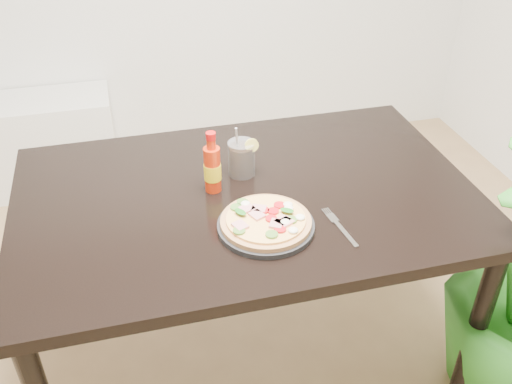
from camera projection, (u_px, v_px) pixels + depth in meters
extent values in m
cube|color=black|center=(246.00, 198.00, 1.76)|extent=(1.40, 0.90, 0.04)
cylinder|color=black|center=(475.00, 335.00, 1.79)|extent=(0.06, 0.06, 0.71)
cylinder|color=black|center=(58.00, 246.00, 2.15)|extent=(0.06, 0.06, 0.71)
cylinder|color=black|center=(372.00, 198.00, 2.41)|extent=(0.06, 0.06, 0.71)
cylinder|color=black|center=(266.00, 226.00, 1.59)|extent=(0.27, 0.27, 0.02)
cylinder|color=tan|center=(266.00, 222.00, 1.58)|extent=(0.25, 0.25, 0.01)
cylinder|color=#FABB6C|center=(266.00, 219.00, 1.58)|extent=(0.22, 0.22, 0.01)
cube|color=#D58588|center=(276.00, 224.00, 1.55)|extent=(0.05, 0.05, 0.01)
cube|color=#D58588|center=(247.00, 209.00, 1.61)|extent=(0.05, 0.05, 0.01)
cube|color=#D58588|center=(240.00, 226.00, 1.54)|extent=(0.05, 0.05, 0.01)
cube|color=#D58588|center=(257.00, 215.00, 1.58)|extent=(0.05, 0.05, 0.01)
cube|color=#D58588|center=(286.00, 222.00, 1.55)|extent=(0.05, 0.05, 0.01)
cube|color=#D58588|center=(259.00, 209.00, 1.60)|extent=(0.05, 0.05, 0.01)
cube|color=#D58588|center=(283.00, 221.00, 1.56)|extent=(0.05, 0.05, 0.01)
cylinder|color=red|center=(273.00, 211.00, 1.60)|extent=(0.03, 0.03, 0.01)
cylinder|color=red|center=(264.00, 210.00, 1.60)|extent=(0.03, 0.03, 0.01)
cylinder|color=red|center=(247.00, 209.00, 1.61)|extent=(0.03, 0.03, 0.01)
cylinder|color=red|center=(280.00, 229.00, 1.53)|extent=(0.03, 0.03, 0.01)
cylinder|color=red|center=(279.00, 205.00, 1.62)|extent=(0.03, 0.03, 0.01)
cylinder|color=red|center=(271.00, 219.00, 1.57)|extent=(0.03, 0.03, 0.01)
cylinder|color=#497B29|center=(243.00, 202.00, 1.63)|extent=(0.03, 0.03, 0.01)
cylinder|color=#497B29|center=(239.00, 231.00, 1.52)|extent=(0.03, 0.03, 0.01)
cylinder|color=#497B29|center=(272.00, 234.00, 1.51)|extent=(0.03, 0.03, 0.01)
cylinder|color=#497B29|center=(291.00, 220.00, 1.56)|extent=(0.03, 0.03, 0.01)
cylinder|color=#497B29|center=(236.00, 207.00, 1.61)|extent=(0.03, 0.03, 0.01)
ellipsoid|color=white|center=(245.00, 204.00, 1.62)|extent=(0.03, 0.03, 0.01)
ellipsoid|color=white|center=(300.00, 217.00, 1.57)|extent=(0.03, 0.03, 0.01)
ellipsoid|color=white|center=(293.00, 230.00, 1.52)|extent=(0.03, 0.03, 0.01)
ellipsoid|color=white|center=(289.00, 208.00, 1.61)|extent=(0.03, 0.03, 0.01)
ellipsoid|color=white|center=(285.00, 222.00, 1.55)|extent=(0.03, 0.03, 0.01)
ellipsoid|color=white|center=(288.00, 205.00, 1.62)|extent=(0.03, 0.03, 0.01)
ellipsoid|color=#1B6B19|center=(240.00, 212.00, 1.58)|extent=(0.04, 0.05, 0.00)
ellipsoid|color=#1B6B19|center=(287.00, 210.00, 1.59)|extent=(0.05, 0.04, 0.00)
cylinder|color=red|center=(212.00, 170.00, 1.71)|extent=(0.06, 0.06, 0.15)
cylinder|color=yellow|center=(213.00, 172.00, 1.72)|extent=(0.05, 0.05, 0.05)
cylinder|color=red|center=(211.00, 144.00, 1.66)|extent=(0.03, 0.03, 0.03)
cylinder|color=red|center=(211.00, 136.00, 1.65)|extent=(0.03, 0.03, 0.02)
cylinder|color=black|center=(242.00, 160.00, 1.81)|extent=(0.08, 0.08, 0.10)
cylinder|color=silver|center=(242.00, 158.00, 1.80)|extent=(0.09, 0.09, 0.11)
cylinder|color=#F2E059|center=(252.00, 145.00, 1.76)|extent=(0.04, 0.01, 0.04)
cylinder|color=#B2B2B7|center=(238.00, 148.00, 1.79)|extent=(0.03, 0.06, 0.17)
cube|color=silver|center=(346.00, 234.00, 1.57)|extent=(0.03, 0.12, 0.00)
cube|color=silver|center=(332.00, 218.00, 1.63)|extent=(0.03, 0.04, 0.00)
cube|color=silver|center=(324.00, 212.00, 1.65)|extent=(0.01, 0.03, 0.00)
cube|color=silver|center=(326.00, 212.00, 1.66)|extent=(0.01, 0.03, 0.00)
cube|color=silver|center=(328.00, 211.00, 1.66)|extent=(0.01, 0.03, 0.00)
cube|color=silver|center=(330.00, 211.00, 1.66)|extent=(0.01, 0.03, 0.00)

